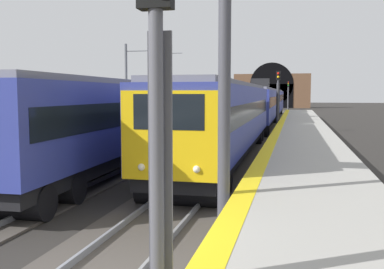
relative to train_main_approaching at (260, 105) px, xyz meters
name	(u,v)px	position (x,y,z in m)	size (l,w,h in m)	color
platform_right_edge_strip	(218,243)	(-36.05, -2.26, -1.14)	(112.00, 0.50, 0.01)	yellow
train_main_approaching	(260,105)	(0.00, 0.00, 0.00)	(62.39, 2.96, 4.73)	navy
train_adjacent_platform	(211,105)	(-2.08, 4.39, 0.02)	(63.46, 3.42, 3.88)	navy
railway_signal_near	(157,105)	(-37.79, -1.86, 1.00)	(0.39, 0.38, 5.28)	#4C4C54
railway_signal_mid	(278,97)	(-4.51, -1.86, 0.85)	(0.39, 0.38, 5.20)	#38383D
railway_signal_far	(288,93)	(43.88, -1.86, 1.20)	(0.39, 0.38, 5.66)	#4C4C54
tunnel_portal	(272,91)	(61.32, 2.19, 1.75)	(2.21, 17.49, 10.38)	brown
catenary_mast_near	(166,85)	(3.26, 10.31, 2.00)	(0.22, 1.92, 8.21)	#595B60
catenary_mast_far	(127,87)	(-8.22, 10.29, 1.62)	(0.22, 2.50, 7.38)	#595B60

